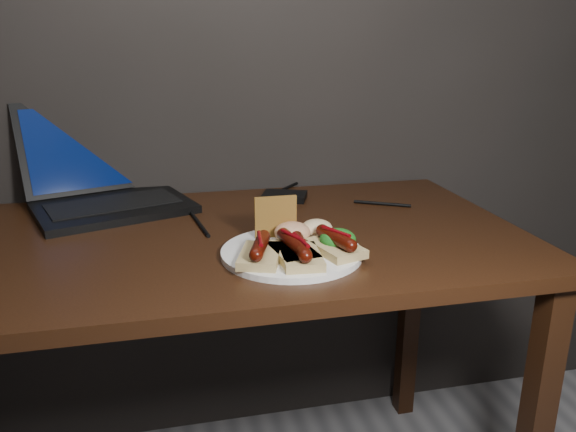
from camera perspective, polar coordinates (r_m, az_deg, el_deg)
The scene contains 13 objects.
desk at distance 1.22m, azimuth -9.32°, elevation -6.01°, with size 1.40×0.70×0.75m.
laptop at distance 1.45m, azimuth -18.10°, elevation 3.11°, with size 0.44×0.43×0.25m.
hard_drive at distance 1.44m, azimuth -0.36°, elevation 2.02°, with size 0.11×0.08×0.02m, color black.
desk_cables at distance 1.34m, azimuth -8.71°, elevation 0.39°, with size 1.09×0.40×0.01m.
plate at distance 1.07m, azimuth 0.35°, elevation -3.73°, with size 0.27×0.27×0.01m, color white.
bread_sausage_left at distance 1.02m, azimuth -2.85°, elevation -3.60°, with size 0.10×0.13×0.04m.
bread_sausage_center at distance 1.03m, azimuth 0.49°, elevation -3.29°, with size 0.09×0.12×0.04m.
bread_sausage_right at distance 1.06m, azimuth 4.87°, elevation -2.81°, with size 0.10×0.13×0.04m.
bread_sausage_extra at distance 1.01m, azimuth 1.31°, elevation -3.73°, with size 0.08×0.12×0.04m.
crispbread at distance 1.13m, azimuth -1.26°, elevation -0.07°, with size 0.09×0.01×0.09m, color #B08430.
salad_greens at distance 1.07m, azimuth 5.07°, elevation -2.35°, with size 0.07×0.07×0.04m, color #105315.
salsa_mound at distance 1.10m, azimuth 0.44°, elevation -1.66°, with size 0.07×0.07×0.04m, color #A62410.
coleslaw_mound at distance 1.14m, azimuth 2.94°, elevation -1.25°, with size 0.06×0.06×0.04m, color white.
Camera 1 is at (-0.05, 0.26, 1.15)m, focal length 35.00 mm.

